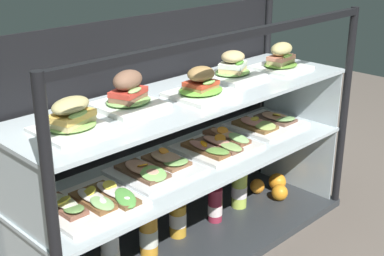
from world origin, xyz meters
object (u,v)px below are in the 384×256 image
(juice_bottle_back_left, at_px, (110,253))
(orange_fruit_near_left_post, at_px, (257,186))
(plated_roll_sandwich_mid_right, at_px, (72,119))
(open_sandwich_tray_far_left, at_px, (266,123))
(plated_roll_sandwich_far_right, at_px, (128,95))
(plated_roll_sandwich_near_right_corner, at_px, (233,69))
(juice_bottle_front_fourth, at_px, (178,218))
(juice_bottle_back_center, at_px, (215,205))
(open_sandwich_tray_left_of_center, at_px, (156,167))
(plated_roll_sandwich_mid_left, at_px, (200,87))
(juice_bottle_front_right_end, at_px, (149,234))
(orange_fruit_rolled_forward, at_px, (277,182))
(open_sandwich_tray_center, at_px, (219,145))
(juice_bottle_front_second, at_px, (239,187))
(plated_roll_sandwich_right_of_center, at_px, (281,60))
(open_sandwich_tray_right_of_center, at_px, (92,202))
(orange_fruit_beside_bottles, at_px, (280,192))

(juice_bottle_back_left, relative_size, orange_fruit_near_left_post, 3.29)
(plated_roll_sandwich_mid_right, height_order, open_sandwich_tray_far_left, plated_roll_sandwich_mid_right)
(plated_roll_sandwich_far_right, relative_size, plated_roll_sandwich_near_right_corner, 1.03)
(juice_bottle_back_left, bearing_deg, juice_bottle_front_fourth, 3.37)
(plated_roll_sandwich_far_right, bearing_deg, juice_bottle_back_center, 1.53)
(plated_roll_sandwich_near_right_corner, xyz_separation_m, open_sandwich_tray_left_of_center, (-0.43, -0.01, -0.29))
(plated_roll_sandwich_mid_left, relative_size, juice_bottle_back_center, 1.02)
(plated_roll_sandwich_mid_right, bearing_deg, open_sandwich_tray_far_left, 2.36)
(juice_bottle_front_fourth, bearing_deg, juice_bottle_front_right_end, -174.54)
(orange_fruit_rolled_forward, bearing_deg, juice_bottle_front_fourth, 176.04)
(open_sandwich_tray_center, bearing_deg, orange_fruit_near_left_post, 11.39)
(plated_roll_sandwich_mid_left, height_order, juice_bottle_front_second, plated_roll_sandwich_mid_left)
(plated_roll_sandwich_near_right_corner, bearing_deg, juice_bottle_front_second, 12.55)
(plated_roll_sandwich_right_of_center, height_order, open_sandwich_tray_right_of_center, plated_roll_sandwich_right_of_center)
(plated_roll_sandwich_mid_right, bearing_deg, juice_bottle_front_right_end, 12.47)
(juice_bottle_front_right_end, distance_m, juice_bottle_front_fourth, 0.17)
(plated_roll_sandwich_mid_left, distance_m, plated_roll_sandwich_right_of_center, 0.52)
(open_sandwich_tray_far_left, relative_size, juice_bottle_front_second, 1.29)
(juice_bottle_back_center, distance_m, orange_fruit_near_left_post, 0.33)
(juice_bottle_back_left, relative_size, juice_bottle_back_center, 1.12)
(plated_roll_sandwich_near_right_corner, xyz_separation_m, plated_roll_sandwich_right_of_center, (0.26, -0.05, 0.00))
(plated_roll_sandwich_near_right_corner, relative_size, orange_fruit_rolled_forward, 2.40)
(juice_bottle_front_second, bearing_deg, orange_fruit_beside_bottles, -27.49)
(plated_roll_sandwich_near_right_corner, xyz_separation_m, open_sandwich_tray_far_left, (0.22, -0.01, -0.29))
(open_sandwich_tray_far_left, distance_m, orange_fruit_beside_bottles, 0.35)
(plated_roll_sandwich_mid_right, height_order, juice_bottle_front_second, plated_roll_sandwich_mid_right)
(juice_bottle_back_left, distance_m, juice_bottle_back_center, 0.55)
(orange_fruit_beside_bottles, relative_size, orange_fruit_near_left_post, 1.09)
(juice_bottle_front_right_end, height_order, orange_fruit_rolled_forward, juice_bottle_front_right_end)
(plated_roll_sandwich_right_of_center, distance_m, orange_fruit_rolled_forward, 0.63)
(orange_fruit_near_left_post, bearing_deg, orange_fruit_beside_bottles, -80.75)
(juice_bottle_front_right_end, relative_size, orange_fruit_rolled_forward, 2.62)
(open_sandwich_tray_left_of_center, distance_m, orange_fruit_beside_bottles, 0.78)
(orange_fruit_rolled_forward, bearing_deg, plated_roll_sandwich_mid_left, -172.96)
(plated_roll_sandwich_far_right, bearing_deg, orange_fruit_rolled_forward, -0.30)
(plated_roll_sandwich_mid_right, relative_size, juice_bottle_back_center, 1.00)
(open_sandwich_tray_far_left, bearing_deg, plated_roll_sandwich_mid_right, -177.64)
(juice_bottle_front_second, bearing_deg, plated_roll_sandwich_mid_left, -164.34)
(plated_roll_sandwich_mid_left, xyz_separation_m, juice_bottle_front_fourth, (-0.01, 0.12, -0.58))
(open_sandwich_tray_center, bearing_deg, orange_fruit_beside_bottles, -6.71)
(open_sandwich_tray_far_left, bearing_deg, orange_fruit_near_left_post, 62.20)
(open_sandwich_tray_center, xyz_separation_m, juice_bottle_front_fourth, (-0.16, 0.07, -0.30))
(open_sandwich_tray_far_left, relative_size, juice_bottle_back_left, 1.29)
(open_sandwich_tray_right_of_center, height_order, orange_fruit_near_left_post, open_sandwich_tray_right_of_center)
(plated_roll_sandwich_far_right, distance_m, juice_bottle_front_second, 0.84)
(plated_roll_sandwich_near_right_corner, height_order, juice_bottle_front_right_end, plated_roll_sandwich_near_right_corner)
(plated_roll_sandwich_near_right_corner, bearing_deg, juice_bottle_back_center, 170.95)
(juice_bottle_front_right_end, relative_size, juice_bottle_front_second, 0.95)
(juice_bottle_front_fourth, xyz_separation_m, juice_bottle_front_second, (0.36, -0.02, 0.02))
(plated_roll_sandwich_mid_right, xyz_separation_m, juice_bottle_back_left, (0.16, 0.07, -0.57))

